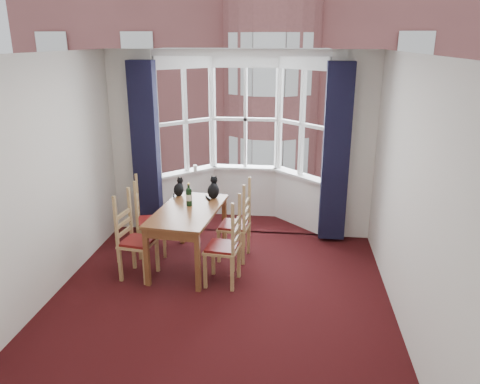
% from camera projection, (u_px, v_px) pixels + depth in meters
% --- Properties ---
extents(floor, '(4.50, 4.50, 0.00)m').
position_uv_depth(floor, '(218.00, 306.00, 5.40)').
color(floor, black).
rests_on(floor, ground).
extents(ceiling, '(4.50, 4.50, 0.00)m').
position_uv_depth(ceiling, '(213.00, 54.00, 4.53)').
color(ceiling, white).
rests_on(ceiling, floor).
extents(wall_left, '(0.00, 4.50, 4.50)m').
position_uv_depth(wall_left, '(38.00, 184.00, 5.18)').
color(wall_left, silver).
rests_on(wall_left, floor).
extents(wall_right, '(0.00, 4.50, 4.50)m').
position_uv_depth(wall_right, '(410.00, 198.00, 4.74)').
color(wall_right, silver).
rests_on(wall_right, floor).
extents(wall_near, '(4.00, 0.00, 4.00)m').
position_uv_depth(wall_near, '(155.00, 304.00, 2.84)').
color(wall_near, silver).
rests_on(wall_near, floor).
extents(wall_back_pier_left, '(0.70, 0.12, 2.80)m').
position_uv_depth(wall_back_pier_left, '(135.00, 143.00, 7.27)').
color(wall_back_pier_left, silver).
rests_on(wall_back_pier_left, floor).
extents(wall_back_pier_right, '(0.70, 0.12, 2.80)m').
position_uv_depth(wall_back_pier_right, '(351.00, 148.00, 6.91)').
color(wall_back_pier_right, silver).
rests_on(wall_back_pier_right, floor).
extents(bay_window, '(2.76, 0.94, 2.80)m').
position_uv_depth(bay_window, '(244.00, 139.00, 7.56)').
color(bay_window, white).
rests_on(bay_window, floor).
extents(curtain_left, '(0.38, 0.22, 2.60)m').
position_uv_depth(curtain_left, '(146.00, 149.00, 7.09)').
color(curtain_left, black).
rests_on(curtain_left, floor).
extents(curtain_right, '(0.38, 0.22, 2.60)m').
position_uv_depth(curtain_right, '(336.00, 154.00, 6.78)').
color(curtain_right, black).
rests_on(curtain_right, floor).
extents(dining_table, '(0.89, 1.48, 0.80)m').
position_uv_depth(dining_table, '(188.00, 217.00, 6.18)').
color(dining_table, brown).
rests_on(dining_table, floor).
extents(chair_left_near, '(0.46, 0.48, 0.92)m').
position_uv_depth(chair_left_near, '(131.00, 242.00, 5.96)').
color(chair_left_near, tan).
rests_on(chair_left_near, floor).
extents(chair_left_far, '(0.50, 0.51, 0.92)m').
position_uv_depth(chair_left_far, '(145.00, 223.00, 6.59)').
color(chair_left_far, tan).
rests_on(chair_left_far, floor).
extents(chair_right_near, '(0.44, 0.46, 0.92)m').
position_uv_depth(chair_right_near, '(229.00, 249.00, 5.76)').
color(chair_right_near, tan).
rests_on(chair_right_near, floor).
extents(chair_right_far, '(0.44, 0.46, 0.92)m').
position_uv_depth(chair_right_far, '(240.00, 227.00, 6.44)').
color(chair_right_far, tan).
rests_on(chair_right_far, floor).
extents(cat_left, '(0.17, 0.22, 0.27)m').
position_uv_depth(cat_left, '(179.00, 189.00, 6.67)').
color(cat_left, black).
rests_on(cat_left, dining_table).
extents(cat_right, '(0.17, 0.24, 0.32)m').
position_uv_depth(cat_right, '(213.00, 190.00, 6.56)').
color(cat_right, black).
rests_on(cat_right, dining_table).
extents(wine_bottle, '(0.08, 0.08, 0.31)m').
position_uv_depth(wine_bottle, '(189.00, 196.00, 6.25)').
color(wine_bottle, black).
rests_on(wine_bottle, dining_table).
extents(candle_tall, '(0.06, 0.06, 0.11)m').
position_uv_depth(candle_tall, '(195.00, 168.00, 7.65)').
color(candle_tall, white).
rests_on(candle_tall, bay_window).
extents(street, '(80.00, 80.00, 0.00)m').
position_uv_depth(street, '(283.00, 155.00, 37.71)').
color(street, '#333335').
rests_on(street, ground).
extents(tenement_building, '(18.40, 7.80, 15.20)m').
position_uv_depth(tenement_building, '(275.00, 75.00, 18.13)').
color(tenement_building, '#8F4C49').
rests_on(tenement_building, street).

